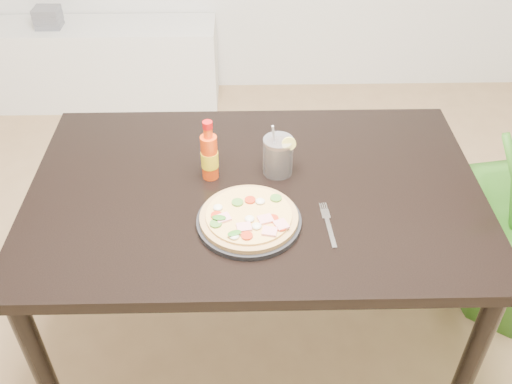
{
  "coord_description": "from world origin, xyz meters",
  "views": [
    {
      "loc": [
        0.08,
        -1.12,
        1.86
      ],
      "look_at": [
        0.1,
        0.13,
        0.83
      ],
      "focal_mm": 40.0,
      "sensor_mm": 36.0,
      "label": 1
    }
  ],
  "objects_px": {
    "pizza": "(249,217)",
    "cola_cup": "(278,157)",
    "hot_sauce_bottle": "(209,156)",
    "media_console": "(102,64)",
    "dining_table": "(255,207)",
    "plate": "(249,221)",
    "fork": "(328,223)"
  },
  "relations": [
    {
      "from": "dining_table",
      "to": "hot_sauce_bottle",
      "type": "xyz_separation_m",
      "value": [
        -0.14,
        0.06,
        0.16
      ]
    },
    {
      "from": "plate",
      "to": "hot_sauce_bottle",
      "type": "height_order",
      "value": "hot_sauce_bottle"
    },
    {
      "from": "pizza",
      "to": "cola_cup",
      "type": "xyz_separation_m",
      "value": [
        0.09,
        0.25,
        0.03
      ]
    },
    {
      "from": "dining_table",
      "to": "plate",
      "type": "bearing_deg",
      "value": -97.31
    },
    {
      "from": "dining_table",
      "to": "media_console",
      "type": "distance_m",
      "value": 2.08
    },
    {
      "from": "hot_sauce_bottle",
      "to": "cola_cup",
      "type": "distance_m",
      "value": 0.21
    },
    {
      "from": "dining_table",
      "to": "hot_sauce_bottle",
      "type": "height_order",
      "value": "hot_sauce_bottle"
    },
    {
      "from": "plate",
      "to": "hot_sauce_bottle",
      "type": "distance_m",
      "value": 0.26
    },
    {
      "from": "dining_table",
      "to": "hot_sauce_bottle",
      "type": "distance_m",
      "value": 0.22
    },
    {
      "from": "cola_cup",
      "to": "pizza",
      "type": "bearing_deg",
      "value": -111.05
    },
    {
      "from": "dining_table",
      "to": "media_console",
      "type": "height_order",
      "value": "dining_table"
    },
    {
      "from": "pizza",
      "to": "media_console",
      "type": "relative_size",
      "value": 0.2
    },
    {
      "from": "hot_sauce_bottle",
      "to": "cola_cup",
      "type": "xyz_separation_m",
      "value": [
        0.21,
        0.02,
        -0.02
      ]
    },
    {
      "from": "dining_table",
      "to": "cola_cup",
      "type": "height_order",
      "value": "cola_cup"
    },
    {
      "from": "dining_table",
      "to": "pizza",
      "type": "xyz_separation_m",
      "value": [
        -0.02,
        -0.17,
        0.11
      ]
    },
    {
      "from": "pizza",
      "to": "fork",
      "type": "relative_size",
      "value": 1.49
    },
    {
      "from": "media_console",
      "to": "pizza",
      "type": "bearing_deg",
      "value": -66.15
    },
    {
      "from": "dining_table",
      "to": "cola_cup",
      "type": "distance_m",
      "value": 0.18
    },
    {
      "from": "fork",
      "to": "plate",
      "type": "bearing_deg",
      "value": 174.38
    },
    {
      "from": "hot_sauce_bottle",
      "to": "pizza",
      "type": "bearing_deg",
      "value": -62.21
    },
    {
      "from": "hot_sauce_bottle",
      "to": "media_console",
      "type": "bearing_deg",
      "value": 113.33
    },
    {
      "from": "pizza",
      "to": "hot_sauce_bottle",
      "type": "distance_m",
      "value": 0.26
    },
    {
      "from": "pizza",
      "to": "fork",
      "type": "height_order",
      "value": "pizza"
    },
    {
      "from": "cola_cup",
      "to": "hot_sauce_bottle",
      "type": "bearing_deg",
      "value": -174.52
    },
    {
      "from": "plate",
      "to": "cola_cup",
      "type": "bearing_deg",
      "value": 68.78
    },
    {
      "from": "fork",
      "to": "media_console",
      "type": "height_order",
      "value": "fork"
    },
    {
      "from": "plate",
      "to": "fork",
      "type": "relative_size",
      "value": 1.59
    },
    {
      "from": "media_console",
      "to": "dining_table",
      "type": "bearing_deg",
      "value": -63.7
    },
    {
      "from": "plate",
      "to": "hot_sauce_bottle",
      "type": "xyz_separation_m",
      "value": [
        -0.12,
        0.22,
        0.07
      ]
    },
    {
      "from": "pizza",
      "to": "cola_cup",
      "type": "relative_size",
      "value": 1.52
    },
    {
      "from": "pizza",
      "to": "cola_cup",
      "type": "bearing_deg",
      "value": 68.95
    },
    {
      "from": "hot_sauce_bottle",
      "to": "cola_cup",
      "type": "height_order",
      "value": "hot_sauce_bottle"
    }
  ]
}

